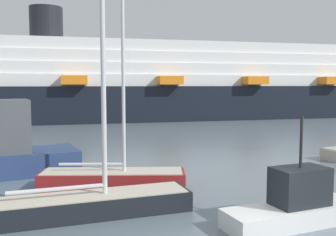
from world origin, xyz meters
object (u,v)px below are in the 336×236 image
object	(u,v)px
sailboat_3	(89,197)
fishing_boat_0	(295,205)
sailboat_1	(113,177)
cruise_ship	(158,85)

from	to	relation	value
sailboat_3	fishing_boat_0	world-z (taller)	sailboat_3
sailboat_1	cruise_ship	world-z (taller)	cruise_ship
sailboat_1	fishing_boat_0	distance (m)	8.21
sailboat_1	fishing_boat_0	xyz separation A→B (m)	(5.26, -6.30, 0.15)
cruise_ship	sailboat_1	bearing A→B (deg)	-106.00
sailboat_3	fishing_boat_0	distance (m)	7.23
fishing_boat_0	cruise_ship	world-z (taller)	cruise_ship
sailboat_3	cruise_ship	distance (m)	39.51
sailboat_3	cruise_ship	xyz separation A→B (m)	(12.70, 37.21, 3.95)
sailboat_3	sailboat_1	bearing A→B (deg)	65.59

